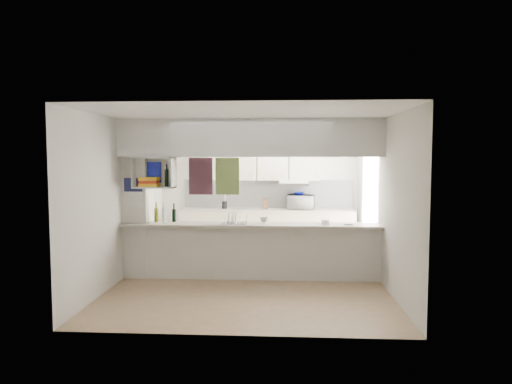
# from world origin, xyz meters

# --- Properties ---
(floor) EXTENTS (4.80, 4.80, 0.00)m
(floor) POSITION_xyz_m (0.00, 0.00, 0.00)
(floor) COLOR #977558
(floor) RESTS_ON ground
(ceiling) EXTENTS (4.80, 4.80, 0.00)m
(ceiling) POSITION_xyz_m (0.00, 0.00, 2.60)
(ceiling) COLOR white
(ceiling) RESTS_ON wall_back
(wall_back) EXTENTS (4.20, 0.00, 4.20)m
(wall_back) POSITION_xyz_m (0.00, 2.40, 1.30)
(wall_back) COLOR silver
(wall_back) RESTS_ON floor
(wall_left) EXTENTS (0.00, 4.80, 4.80)m
(wall_left) POSITION_xyz_m (-2.10, 0.00, 1.30)
(wall_left) COLOR silver
(wall_left) RESTS_ON floor
(wall_right) EXTENTS (0.00, 4.80, 4.80)m
(wall_right) POSITION_xyz_m (2.10, 0.00, 1.30)
(wall_right) COLOR silver
(wall_right) RESTS_ON floor
(servery_partition) EXTENTS (4.20, 0.50, 2.60)m
(servery_partition) POSITION_xyz_m (-0.17, 0.00, 1.66)
(servery_partition) COLOR silver
(servery_partition) RESTS_ON floor
(cubby_shelf) EXTENTS (0.65, 0.35, 0.50)m
(cubby_shelf) POSITION_xyz_m (-1.57, -0.06, 1.71)
(cubby_shelf) COLOR white
(cubby_shelf) RESTS_ON bulkhead
(kitchen_run) EXTENTS (3.60, 0.63, 2.24)m
(kitchen_run) POSITION_xyz_m (0.16, 2.14, 0.83)
(kitchen_run) COLOR #EDE3C9
(kitchen_run) RESTS_ON floor
(microwave) EXTENTS (0.59, 0.45, 0.30)m
(microwave) POSITION_xyz_m (0.91, 2.13, 1.07)
(microwave) COLOR white
(microwave) RESTS_ON bench_top
(bowl) EXTENTS (0.24, 0.24, 0.06)m
(bowl) POSITION_xyz_m (0.86, 2.17, 1.25)
(bowl) COLOR #0E169D
(bowl) RESTS_ON microwave
(dish_rack) EXTENTS (0.43, 0.33, 0.22)m
(dish_rack) POSITION_xyz_m (-0.25, -0.03, 1.01)
(dish_rack) COLOR silver
(dish_rack) RESTS_ON breakfast_bar
(cup) EXTENTS (0.17, 0.17, 0.11)m
(cup) POSITION_xyz_m (0.23, -0.04, 0.99)
(cup) COLOR white
(cup) RESTS_ON dish_rack
(wine_bottles) EXTENTS (0.52, 0.15, 0.34)m
(wine_bottles) POSITION_xyz_m (-1.51, 0.08, 1.04)
(wine_bottles) COLOR black
(wine_bottles) RESTS_ON breakfast_bar
(plastic_tubs) EXTENTS (0.49, 0.17, 0.07)m
(plastic_tubs) POSITION_xyz_m (1.25, 0.00, 0.95)
(plastic_tubs) COLOR silver
(plastic_tubs) RESTS_ON breakfast_bar
(utensil_jar) EXTENTS (0.11, 0.11, 0.15)m
(utensil_jar) POSITION_xyz_m (-0.70, 2.15, 1.00)
(utensil_jar) COLOR black
(utensil_jar) RESTS_ON bench_top
(knife_block) EXTENTS (0.11, 0.08, 0.21)m
(knife_block) POSITION_xyz_m (0.16, 2.18, 1.02)
(knife_block) COLOR brown
(knife_block) RESTS_ON bench_top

